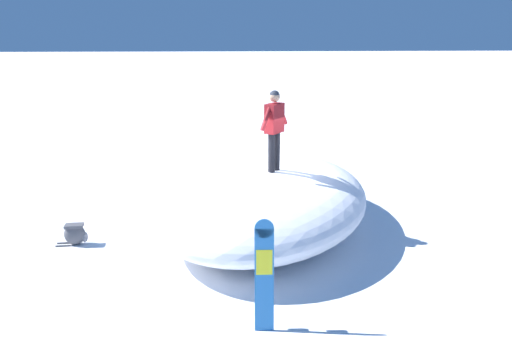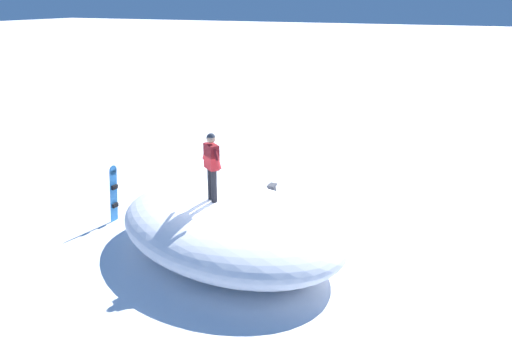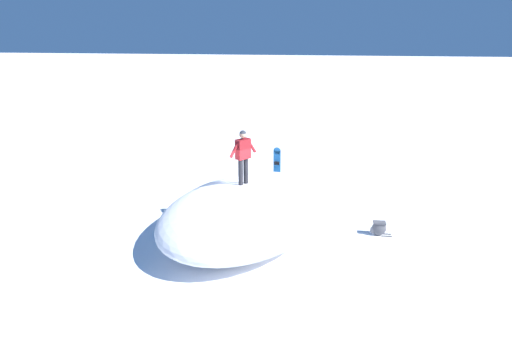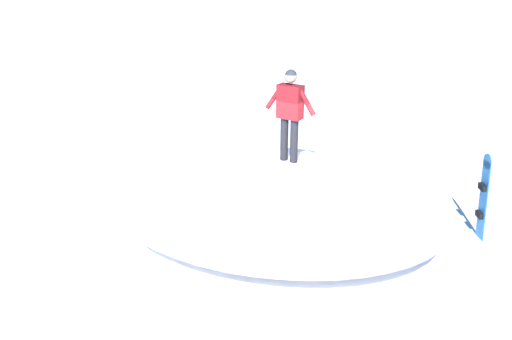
# 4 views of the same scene
# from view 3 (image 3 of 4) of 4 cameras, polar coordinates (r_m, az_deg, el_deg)

# --- Properties ---
(ground) EXTENTS (240.00, 240.00, 0.00)m
(ground) POSITION_cam_3_polar(r_m,az_deg,el_deg) (12.16, -1.27, -8.82)
(ground) COLOR white
(snow_mound) EXTENTS (7.37, 6.23, 1.41)m
(snow_mound) POSITION_cam_3_polar(r_m,az_deg,el_deg) (11.84, -1.22, -5.79)
(snow_mound) COLOR white
(snow_mound) RESTS_ON ground
(snowboarder_standing) EXTENTS (0.84, 0.66, 1.63)m
(snowboarder_standing) POSITION_cam_3_polar(r_m,az_deg,el_deg) (11.61, -1.86, 2.49)
(snowboarder_standing) COLOR black
(snowboarder_standing) RESTS_ON snow_mound
(snowboard_primary_upright) EXTENTS (0.18, 0.28, 1.65)m
(snowboard_primary_upright) POSITION_cam_3_polar(r_m,az_deg,el_deg) (15.21, 3.02, 0.40)
(snowboard_primary_upright) COLOR #2672BF
(snowboard_primary_upright) RESTS_ON ground
(backpack_near) EXTENTS (0.28, 0.63, 0.44)m
(backpack_near) POSITION_cam_3_polar(r_m,az_deg,el_deg) (12.40, 17.13, -7.96)
(backpack_near) COLOR #4C4C51
(backpack_near) RESTS_ON ground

